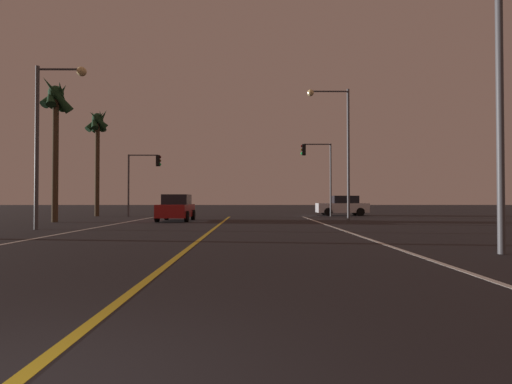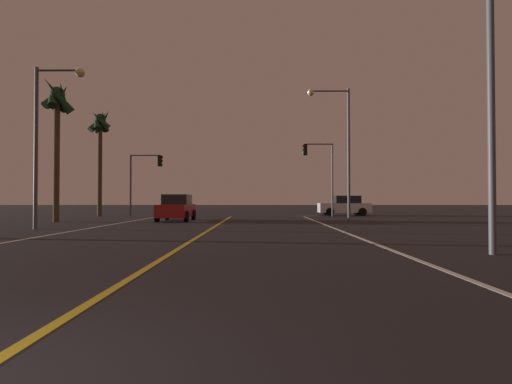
{
  "view_description": "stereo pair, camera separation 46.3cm",
  "coord_description": "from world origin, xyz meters",
  "px_view_note": "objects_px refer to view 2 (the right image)",
  "views": [
    {
      "loc": [
        1.78,
        -2.44,
        1.38
      ],
      "look_at": [
        2.06,
        23.87,
        1.86
      ],
      "focal_mm": 28.39,
      "sensor_mm": 36.0,
      "label": 1
    },
    {
      "loc": [
        2.24,
        -2.44,
        1.38
      ],
      "look_at": [
        2.06,
        23.87,
        1.86
      ],
      "focal_mm": 28.39,
      "sensor_mm": 36.0,
      "label": 2
    }
  ],
  "objects_px": {
    "street_lamp_left_mid": "(48,125)",
    "street_lamp_right_far": "(339,137)",
    "street_lamp_right_near": "(468,74)",
    "palm_tree_left_mid": "(57,109)",
    "car_crossing_side": "(345,206)",
    "car_oncoming": "(176,208)",
    "palm_tree_left_far": "(100,131)",
    "traffic_light_near_right": "(319,163)",
    "traffic_light_near_left": "(146,171)"
  },
  "relations": [
    {
      "from": "street_lamp_left_mid",
      "to": "street_lamp_right_far",
      "type": "bearing_deg",
      "value": 27.06
    },
    {
      "from": "street_lamp_right_near",
      "to": "palm_tree_left_mid",
      "type": "distance_m",
      "value": 22.97
    },
    {
      "from": "car_crossing_side",
      "to": "street_lamp_right_near",
      "type": "bearing_deg",
      "value": 85.18
    },
    {
      "from": "car_crossing_side",
      "to": "street_lamp_right_far",
      "type": "relative_size",
      "value": 0.5
    },
    {
      "from": "car_oncoming",
      "to": "palm_tree_left_far",
      "type": "bearing_deg",
      "value": -132.61
    },
    {
      "from": "traffic_light_near_right",
      "to": "palm_tree_left_far",
      "type": "xyz_separation_m",
      "value": [
        -18.01,
        0.4,
        2.72
      ]
    },
    {
      "from": "car_crossing_side",
      "to": "palm_tree_left_far",
      "type": "relative_size",
      "value": 0.48
    },
    {
      "from": "car_oncoming",
      "to": "car_crossing_side",
      "type": "bearing_deg",
      "value": 124.04
    },
    {
      "from": "traffic_light_near_left",
      "to": "street_lamp_right_near",
      "type": "distance_m",
      "value": 26.94
    },
    {
      "from": "car_oncoming",
      "to": "street_lamp_right_far",
      "type": "bearing_deg",
      "value": 90.93
    },
    {
      "from": "street_lamp_left_mid",
      "to": "palm_tree_left_far",
      "type": "xyz_separation_m",
      "value": [
        -3.36,
        14.67,
        2.23
      ]
    },
    {
      "from": "traffic_light_near_left",
      "to": "palm_tree_left_mid",
      "type": "xyz_separation_m",
      "value": [
        -3.22,
        -8.24,
        3.17
      ]
    },
    {
      "from": "street_lamp_right_near",
      "to": "street_lamp_right_far",
      "type": "xyz_separation_m",
      "value": [
        -0.06,
        16.1,
        0.9
      ]
    },
    {
      "from": "traffic_light_near_right",
      "to": "street_lamp_left_mid",
      "type": "height_order",
      "value": "street_lamp_left_mid"
    },
    {
      "from": "palm_tree_left_far",
      "to": "palm_tree_left_mid",
      "type": "bearing_deg",
      "value": -85.09
    },
    {
      "from": "traffic_light_near_left",
      "to": "palm_tree_left_far",
      "type": "height_order",
      "value": "palm_tree_left_far"
    },
    {
      "from": "traffic_light_near_left",
      "to": "street_lamp_right_far",
      "type": "distance_m",
      "value": 15.94
    },
    {
      "from": "palm_tree_left_mid",
      "to": "street_lamp_left_mid",
      "type": "bearing_deg",
      "value": -66.56
    },
    {
      "from": "street_lamp_left_mid",
      "to": "car_oncoming",
      "type": "bearing_deg",
      "value": 59.28
    },
    {
      "from": "traffic_light_near_right",
      "to": "street_lamp_left_mid",
      "type": "xyz_separation_m",
      "value": [
        -14.65,
        -14.28,
        0.49
      ]
    },
    {
      "from": "car_crossing_side",
      "to": "street_lamp_right_near",
      "type": "height_order",
      "value": "street_lamp_right_near"
    },
    {
      "from": "traffic_light_near_left",
      "to": "car_crossing_side",
      "type": "bearing_deg",
      "value": 6.13
    },
    {
      "from": "street_lamp_left_mid",
      "to": "traffic_light_near_right",
      "type": "bearing_deg",
      "value": 44.26
    },
    {
      "from": "street_lamp_right_far",
      "to": "palm_tree_left_far",
      "type": "relative_size",
      "value": 0.97
    },
    {
      "from": "street_lamp_left_mid",
      "to": "street_lamp_right_far",
      "type": "xyz_separation_m",
      "value": [
        15.0,
        7.66,
        0.62
      ]
    },
    {
      "from": "palm_tree_left_mid",
      "to": "street_lamp_right_far",
      "type": "bearing_deg",
      "value": 5.26
    },
    {
      "from": "car_crossing_side",
      "to": "car_oncoming",
      "type": "height_order",
      "value": "same"
    },
    {
      "from": "car_crossing_side",
      "to": "traffic_light_near_right",
      "type": "distance_m",
      "value": 4.65
    },
    {
      "from": "traffic_light_near_left",
      "to": "street_lamp_right_far",
      "type": "relative_size",
      "value": 0.58
    },
    {
      "from": "street_lamp_left_mid",
      "to": "car_crossing_side",
      "type": "bearing_deg",
      "value": 43.15
    },
    {
      "from": "street_lamp_right_far",
      "to": "car_crossing_side",
      "type": "bearing_deg",
      "value": -104.21
    },
    {
      "from": "traffic_light_near_right",
      "to": "car_oncoming",
      "type": "bearing_deg",
      "value": 33.64
    },
    {
      "from": "traffic_light_near_right",
      "to": "street_lamp_right_far",
      "type": "bearing_deg",
      "value": 93.0
    },
    {
      "from": "car_oncoming",
      "to": "traffic_light_near_left",
      "type": "distance_m",
      "value": 8.33
    },
    {
      "from": "car_crossing_side",
      "to": "street_lamp_left_mid",
      "type": "distance_m",
      "value": 23.81
    },
    {
      "from": "traffic_light_near_right",
      "to": "palm_tree_left_mid",
      "type": "bearing_deg",
      "value": 25.51
    },
    {
      "from": "palm_tree_left_mid",
      "to": "car_crossing_side",
      "type": "bearing_deg",
      "value": 26.9
    },
    {
      "from": "street_lamp_right_far",
      "to": "palm_tree_left_far",
      "type": "distance_m",
      "value": 19.72
    },
    {
      "from": "car_oncoming",
      "to": "street_lamp_left_mid",
      "type": "distance_m",
      "value": 9.59
    },
    {
      "from": "traffic_light_near_right",
      "to": "street_lamp_left_mid",
      "type": "distance_m",
      "value": 20.46
    },
    {
      "from": "car_crossing_side",
      "to": "traffic_light_near_right",
      "type": "relative_size",
      "value": 0.72
    },
    {
      "from": "street_lamp_right_near",
      "to": "car_crossing_side",
      "type": "bearing_deg",
      "value": -94.82
    },
    {
      "from": "palm_tree_left_mid",
      "to": "palm_tree_left_far",
      "type": "bearing_deg",
      "value": 94.91
    },
    {
      "from": "street_lamp_left_mid",
      "to": "palm_tree_left_far",
      "type": "relative_size",
      "value": 0.85
    },
    {
      "from": "car_crossing_side",
      "to": "street_lamp_right_near",
      "type": "xyz_separation_m",
      "value": [
        -2.07,
        -24.49,
        3.72
      ]
    },
    {
      "from": "street_lamp_right_near",
      "to": "palm_tree_left_mid",
      "type": "height_order",
      "value": "palm_tree_left_mid"
    },
    {
      "from": "traffic_light_near_right",
      "to": "palm_tree_left_mid",
      "type": "distance_m",
      "value": 19.31
    },
    {
      "from": "palm_tree_left_far",
      "to": "street_lamp_left_mid",
      "type": "bearing_deg",
      "value": -77.1
    },
    {
      "from": "traffic_light_near_right",
      "to": "palm_tree_left_far",
      "type": "height_order",
      "value": "palm_tree_left_far"
    },
    {
      "from": "car_crossing_side",
      "to": "street_lamp_right_near",
      "type": "distance_m",
      "value": 24.86
    }
  ]
}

